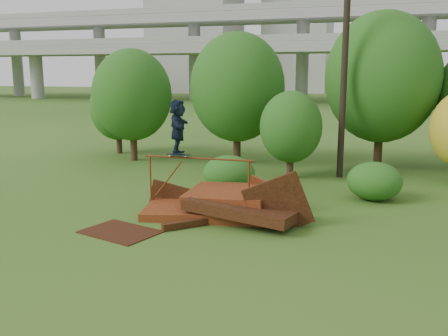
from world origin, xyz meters
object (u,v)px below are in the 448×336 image
(flat_plate, at_px, (120,232))
(skater, at_px, (178,127))
(scrap_pile, at_px, (225,206))
(utility_pole, at_px, (344,66))

(flat_plate, bearing_deg, skater, 73.68)
(scrap_pile, distance_m, skater, 3.03)
(utility_pole, bearing_deg, skater, -122.11)
(skater, distance_m, flat_plate, 3.98)
(scrap_pile, distance_m, flat_plate, 3.51)
(skater, relative_size, flat_plate, 0.84)
(scrap_pile, xyz_separation_m, skater, (-1.68, 0.16, 2.51))
(skater, xyz_separation_m, utility_pole, (4.66, 7.43, 2.03))
(scrap_pile, xyz_separation_m, flat_plate, (-2.45, -2.48, -0.36))
(flat_plate, height_order, utility_pole, utility_pole)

